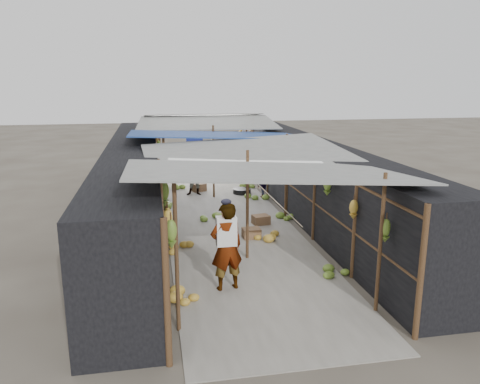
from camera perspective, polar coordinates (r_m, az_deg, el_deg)
ground at (r=8.62m, az=5.03°, el=-15.30°), size 80.00×80.00×0.00m
aisle_slab at (r=14.52m, az=-1.89°, el=-3.03°), size 3.60×16.00×0.02m
stall_left at (r=14.09m, az=-12.84°, el=0.91°), size 1.40×15.00×2.30m
stall_right at (r=14.88m, az=8.41°, el=1.77°), size 1.40×15.00×2.30m
crate_near at (r=13.75m, az=2.56°, el=-3.42°), size 0.53×0.45×0.28m
crate_mid at (r=12.57m, az=1.40°, el=-5.06°), size 0.48×0.39×0.28m
crate_back at (r=17.83m, az=-5.05°, el=0.55°), size 0.60×0.56×0.31m
black_basin at (r=17.40m, az=0.22°, el=0.09°), size 0.66×0.66×0.20m
vendor_elderly at (r=9.36m, az=-1.66°, el=-6.69°), size 0.75×0.57×1.83m
shopper_blue at (r=17.13m, az=-5.43°, el=1.92°), size 0.78×0.66×1.43m
vendor_seated at (r=16.78m, az=2.70°, el=0.86°), size 0.45×0.66×0.94m
market_canopy at (r=14.38m, az=-2.07°, el=6.59°), size 5.62×15.20×2.77m
hanging_bananas at (r=13.95m, az=-2.39°, el=3.22°), size 3.96×14.10×0.87m
floor_bananas at (r=14.17m, az=0.23°, el=-2.86°), size 3.88×9.96×0.35m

